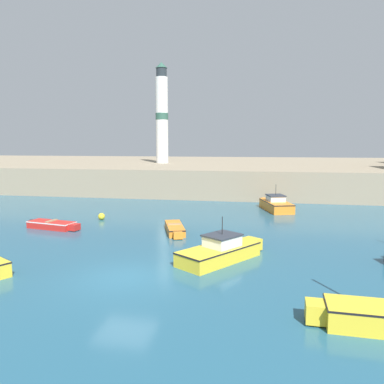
% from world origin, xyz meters
% --- Properties ---
extents(ground_plane, '(200.00, 200.00, 0.00)m').
position_xyz_m(ground_plane, '(0.00, 0.00, 0.00)').
color(ground_plane, '#235670').
extents(quay_seawall, '(120.00, 40.00, 3.05)m').
position_xyz_m(quay_seawall, '(0.00, 42.29, 1.52)').
color(quay_seawall, gray).
rests_on(quay_seawall, ground).
extents(dinghy_red_0, '(4.05, 1.81, 0.56)m').
position_xyz_m(dinghy_red_0, '(-8.23, 8.14, 0.27)').
color(dinghy_red_0, red).
rests_on(dinghy_red_0, ground).
extents(dinghy_orange_1, '(2.10, 3.91, 0.55)m').
position_xyz_m(dinghy_orange_1, '(0.24, 8.58, 0.26)').
color(dinghy_orange_1, orange).
rests_on(dinghy_orange_1, ground).
extents(motorboat_orange_2, '(2.94, 5.25, 2.24)m').
position_xyz_m(motorboat_orange_2, '(7.02, 18.21, 0.51)').
color(motorboat_orange_2, orange).
rests_on(motorboat_orange_2, ground).
extents(motorboat_yellow_3, '(4.15, 5.09, 2.20)m').
position_xyz_m(motorboat_yellow_3, '(3.86, 3.25, 0.48)').
color(motorboat_yellow_3, yellow).
rests_on(motorboat_yellow_3, ground).
extents(mooring_buoy, '(0.51, 0.51, 0.51)m').
position_xyz_m(mooring_buoy, '(-6.18, 11.52, 0.26)').
color(mooring_buoy, yellow).
rests_on(mooring_buoy, ground).
extents(lighthouse, '(1.75, 1.75, 13.75)m').
position_xyz_m(lighthouse, '(-8.00, 36.37, 9.73)').
color(lighthouse, silver).
rests_on(lighthouse, quay_seawall).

